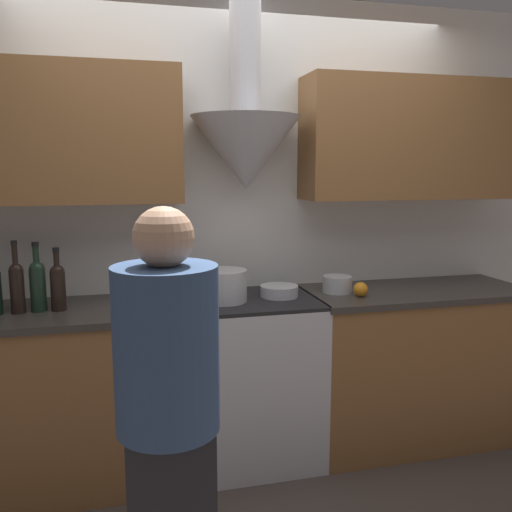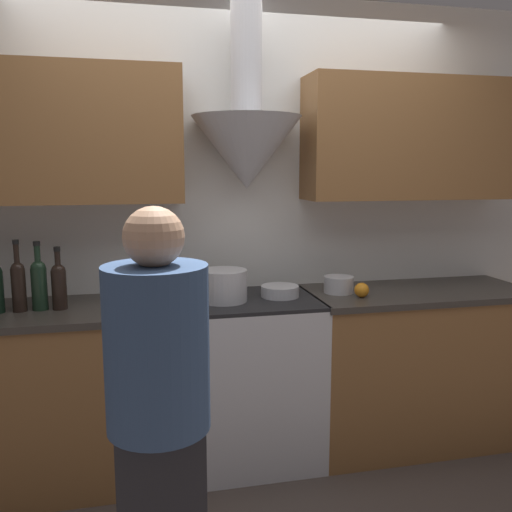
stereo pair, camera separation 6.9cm
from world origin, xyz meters
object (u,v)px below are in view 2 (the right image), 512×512
stove_range (252,378)px  stock_pot (224,286)px  wine_bottle_6 (39,282)px  orange_fruit (362,290)px  person_foreground_left (159,425)px  mixing_bowl (280,291)px  wine_bottle_5 (18,283)px  wine_bottle_7 (59,284)px  saucepan (339,284)px

stove_range → stock_pot: bearing=-168.4°
wine_bottle_6 → orange_fruit: bearing=-3.5°
wine_bottle_6 → person_foreground_left: 1.34m
person_foreground_left → mixing_bowl: bearing=59.4°
wine_bottle_5 → person_foreground_left: bearing=-62.6°
wine_bottle_7 → person_foreground_left: size_ratio=0.21×
orange_fruit → stock_pot: bearing=174.1°
stove_range → wine_bottle_6: (-1.09, -0.01, 0.60)m
stove_range → wine_bottle_7: 1.16m
orange_fruit → wine_bottle_6: bearing=176.5°
stove_range → saucepan: size_ratio=5.49×
stove_range → mixing_bowl: mixing_bowl is taller
person_foreground_left → wine_bottle_5: bearing=117.4°
orange_fruit → saucepan: saucepan is taller
wine_bottle_6 → stock_pot: bearing=-1.6°
stove_range → wine_bottle_5: 1.33m
wine_bottle_5 → wine_bottle_7: wine_bottle_5 is taller
wine_bottle_7 → saucepan: wine_bottle_7 is taller
orange_fruit → stove_range: bearing=169.5°
person_foreground_left → stove_range: bearing=65.3°
wine_bottle_5 → wine_bottle_6: (0.09, 0.01, -0.00)m
wine_bottle_7 → saucepan: (1.51, 0.04, -0.08)m
stock_pot → saucepan: size_ratio=1.47×
wine_bottle_6 → stock_pot: wine_bottle_6 is taller
wine_bottle_5 → person_foreground_left: (0.62, -1.20, -0.23)m
wine_bottle_7 → person_foreground_left: (0.43, -1.20, -0.22)m
mixing_bowl → wine_bottle_6: bearing=-179.6°
stove_range → wine_bottle_6: 1.24m
stock_pot → mixing_bowl: (0.32, 0.04, -0.05)m
orange_fruit → wine_bottle_5: bearing=177.0°
mixing_bowl → wine_bottle_7: bearing=-179.2°
saucepan → orange_fruit: bearing=-58.0°
wine_bottle_6 → saucepan: (1.60, 0.03, -0.09)m
wine_bottle_7 → person_foreground_left: 1.30m
orange_fruit → saucepan: bearing=122.0°
wine_bottle_7 → mixing_bowl: wine_bottle_7 is taller
mixing_bowl → saucepan: 0.35m
stock_pot → saucepan: (0.67, 0.06, -0.04)m
stock_pot → person_foreground_left: (-0.40, -1.19, -0.18)m
stove_range → person_foreground_left: person_foreground_left is taller
stove_range → person_foreground_left: size_ratio=0.61×
stove_range → wine_bottle_5: bearing=-179.1°
mixing_bowl → saucepan: (0.35, 0.02, 0.02)m
person_foreground_left → wine_bottle_7: bearing=109.8°
mixing_bowl → person_foreground_left: bearing=-120.6°
wine_bottle_5 → wine_bottle_6: 0.09m
wine_bottle_7 → mixing_bowl: size_ratio=1.51×
stock_pot → person_foreground_left: bearing=-108.7°
wine_bottle_5 → saucepan: (1.70, 0.04, -0.09)m
stock_pot → saucepan: bearing=4.7°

